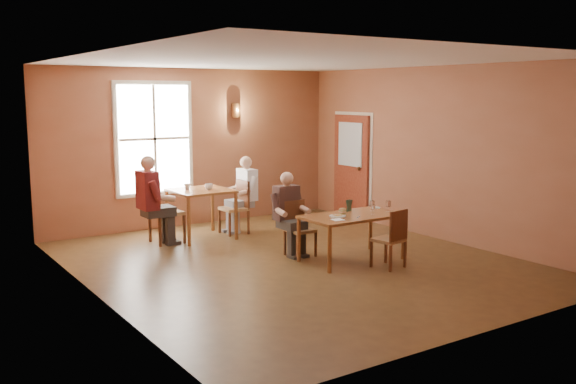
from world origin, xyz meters
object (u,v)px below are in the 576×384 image
main_table (351,238)px  second_table (201,214)px  diner_white (235,197)px  chair_diner_maroon (167,211)px  chair_empty (389,238)px  chair_diner_white (234,207)px  diner_maroon (165,200)px  chair_diner_main (300,229)px  diner_main (301,217)px

main_table → second_table: (-1.22, 2.67, 0.08)m
main_table → diner_white: (-0.54, 2.67, 0.32)m
main_table → chair_diner_maroon: (-1.87, 2.67, 0.20)m
main_table → chair_empty: bearing=-73.2°
main_table → diner_white: size_ratio=1.12×
chair_empty → chair_diner_maroon: chair_diner_maroon is taller
second_table → chair_diner_white: size_ratio=1.01×
chair_empty → chair_diner_maroon: bearing=111.9°
chair_empty → diner_maroon: 3.90m
chair_diner_main → chair_diner_white: size_ratio=0.90×
diner_maroon → diner_main: bearing=34.4°
chair_empty → chair_diner_white: chair_diner_white is taller
second_table → main_table: bearing=-65.4°
main_table → second_table: size_ratio=1.54×
diner_main → second_table: bearing=-70.6°
chair_empty → diner_white: bearing=92.3°
chair_diner_maroon → diner_maroon: size_ratio=0.75×
chair_empty → chair_diner_main: bearing=108.3°
main_table → diner_main: diner_main is taller
main_table → chair_diner_white: 2.73m
chair_empty → chair_diner_maroon: size_ratio=0.79×
second_table → diner_maroon: (-0.68, 0.00, 0.30)m
diner_main → chair_diner_maroon: size_ratio=1.15×
diner_maroon → chair_diner_main: bearing=34.8°
chair_diner_main → diner_maroon: bearing=-55.2°
chair_diner_main → second_table: same height
chair_diner_main → diner_maroon: diner_maroon is taller
diner_main → chair_diner_white: size_ratio=1.31×
chair_diner_white → chair_diner_maroon: bearing=90.0°
chair_diner_main → main_table: bearing=127.6°
diner_main → diner_maroon: diner_maroon is taller
diner_maroon → diner_white: bearing=90.0°
chair_diner_main → diner_white: 2.03m
chair_diner_white → chair_diner_main: bearing=-178.0°
main_table → chair_diner_white: (-0.57, 2.67, 0.13)m
main_table → second_table: second_table is taller
diner_white → chair_diner_maroon: bearing=90.0°
diner_main → diner_white: 2.05m
diner_main → chair_diner_maroon: 2.46m
diner_main → chair_diner_white: 2.05m
second_table → diner_white: size_ratio=0.73×
diner_white → second_table: bearing=90.0°
second_table → diner_maroon: 0.74m
chair_diner_main → diner_main: size_ratio=0.68×
chair_diner_main → chair_diner_white: bearing=-88.0°
diner_white → chair_empty: bearing=-167.5°
chair_diner_main → chair_diner_maroon: 2.44m
second_table → diner_maroon: size_ratio=0.67×
chair_diner_main → second_table: 2.14m
diner_main → diner_maroon: 2.48m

